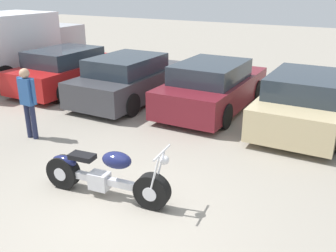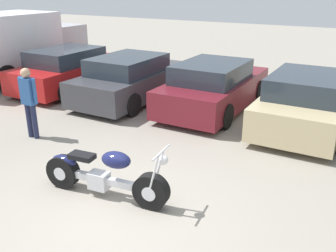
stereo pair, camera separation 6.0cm
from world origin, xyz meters
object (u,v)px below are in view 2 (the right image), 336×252
at_px(parked_car_maroon, 214,87).
at_px(parked_car_champagne, 307,102).
at_px(parked_car_red, 71,70).
at_px(parked_car_dark_grey, 132,79).
at_px(motorcycle, 103,175).
at_px(delivery_truck, 10,44).
at_px(person_standing, 29,97).

bearing_deg(parked_car_maroon, parked_car_champagne, -3.31).
height_order(parked_car_red, parked_car_dark_grey, same).
bearing_deg(motorcycle, parked_car_champagne, 65.82).
relative_size(motorcycle, parked_car_champagne, 0.54).
height_order(motorcycle, parked_car_maroon, parked_car_maroon).
relative_size(parked_car_red, parked_car_maroon, 1.00).
relative_size(parked_car_maroon, delivery_truck, 0.77).
bearing_deg(person_standing, parked_car_red, 121.11).
xyz_separation_m(motorcycle, person_standing, (-3.13, 1.26, 0.59)).
relative_size(parked_car_champagne, delivery_truck, 0.77).
height_order(motorcycle, parked_car_dark_grey, parked_car_dark_grey).
relative_size(delivery_truck, person_standing, 3.37).
bearing_deg(parked_car_maroon, delivery_truck, -176.52).
xyz_separation_m(parked_car_champagne, person_standing, (-5.46, -3.93, 0.33)).
relative_size(parked_car_red, parked_car_dark_grey, 1.00).
height_order(parked_car_red, delivery_truck, delivery_truck).
relative_size(motorcycle, person_standing, 1.40).
bearing_deg(motorcycle, parked_car_dark_grey, 119.68).
relative_size(motorcycle, parked_car_dark_grey, 0.54).
height_order(motorcycle, parked_car_champagne, parked_car_champagne).
distance_m(parked_car_maroon, person_standing, 5.00).
height_order(parked_car_maroon, delivery_truck, delivery_truck).
bearing_deg(parked_car_champagne, delivery_truck, -178.20).
bearing_deg(motorcycle, parked_car_maroon, 92.68).
height_order(parked_car_maroon, person_standing, person_standing).
bearing_deg(person_standing, parked_car_champagne, 35.74).
distance_m(motorcycle, parked_car_champagne, 5.69).
relative_size(parked_car_champagne, person_standing, 2.60).
bearing_deg(delivery_truck, parked_car_red, 3.68).
xyz_separation_m(parked_car_maroon, delivery_truck, (-7.87, -0.48, 0.71)).
xyz_separation_m(motorcycle, parked_car_red, (-5.41, 5.04, 0.26)).
relative_size(parked_car_red, delivery_truck, 0.77).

